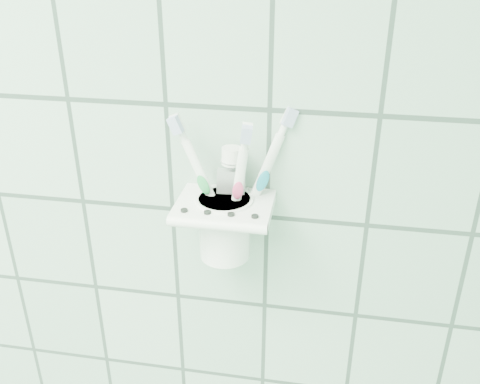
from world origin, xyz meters
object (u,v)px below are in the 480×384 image
object	(u,v)px
toothbrush_pink	(234,181)
toothbrush_orange	(229,181)
cup	(225,225)
holder_bracket	(225,207)
toothpaste_tube	(229,191)
toothbrush_blue	(232,180)

from	to	relation	value
toothbrush_pink	toothbrush_orange	xyz separation A→B (m)	(-0.01, 0.01, -0.00)
toothbrush_pink	cup	bearing A→B (deg)	-143.58
holder_bracket	toothpaste_tube	size ratio (longest dim) A/B	0.87
cup	toothbrush_orange	size ratio (longest dim) A/B	0.45
toothbrush_pink	toothpaste_tube	bearing A→B (deg)	137.45
cup	toothbrush_blue	size ratio (longest dim) A/B	0.43
holder_bracket	toothpaste_tube	bearing A→B (deg)	83.65
holder_bracket	toothbrush_orange	distance (m)	0.04
cup	toothpaste_tube	distance (m)	0.05
holder_bracket	toothbrush_pink	xyz separation A→B (m)	(0.01, 0.01, 0.03)
holder_bracket	toothbrush_blue	bearing A→B (deg)	36.28
holder_bracket	toothbrush_pink	distance (m)	0.04
holder_bracket	toothbrush_pink	size ratio (longest dim) A/B	0.63
cup	toothbrush_orange	distance (m)	0.06
toothbrush_orange	cup	bearing A→B (deg)	-115.92
holder_bracket	cup	bearing A→B (deg)	105.82
toothbrush_pink	holder_bracket	bearing A→B (deg)	-127.47
toothbrush_pink	toothbrush_orange	world-z (taller)	toothbrush_pink
toothbrush_orange	toothpaste_tube	size ratio (longest dim) A/B	1.36
cup	toothbrush_orange	bearing A→B (deg)	72.53
toothbrush_blue	toothbrush_orange	size ratio (longest dim) A/B	1.05
holder_bracket	toothbrush_orange	bearing A→B (deg)	80.52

